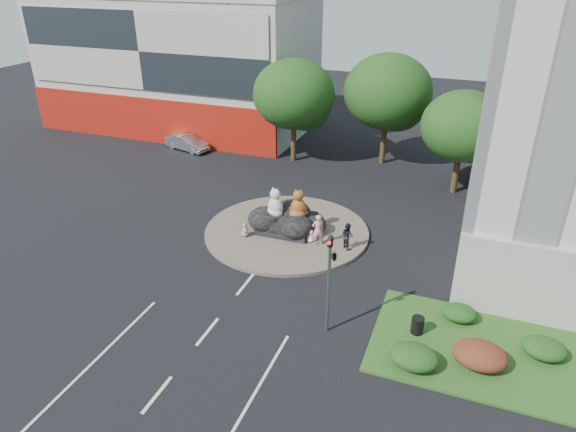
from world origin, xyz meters
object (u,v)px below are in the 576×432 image
(cat_tabby, at_px, (298,204))
(pedestrian_dark, at_px, (347,236))
(kitten_white, at_px, (311,236))
(cat_white, at_px, (275,202))
(kitten_calico, at_px, (245,229))
(litter_bin, at_px, (417,325))
(pedestrian_pink, at_px, (318,230))
(parked_car, at_px, (187,142))

(cat_tabby, height_order, pedestrian_dark, cat_tabby)
(cat_tabby, height_order, kitten_white, cat_tabby)
(cat_white, height_order, cat_tabby, cat_white)
(cat_tabby, height_order, kitten_calico, cat_tabby)
(litter_bin, bearing_deg, kitten_white, 139.53)
(cat_white, relative_size, cat_tabby, 1.01)
(pedestrian_pink, bearing_deg, kitten_white, -52.22)
(cat_white, xyz_separation_m, cat_tabby, (1.35, 0.33, -0.01))
(cat_white, distance_m, kitten_white, 2.96)
(kitten_white, relative_size, pedestrian_pink, 0.41)
(cat_tabby, bearing_deg, kitten_calico, -152.74)
(litter_bin, bearing_deg, cat_white, 145.01)
(pedestrian_dark, distance_m, parked_car, 21.21)
(cat_white, distance_m, pedestrian_dark, 4.81)
(pedestrian_pink, relative_size, pedestrian_dark, 1.21)
(kitten_calico, distance_m, parked_car, 17.12)
(cat_tabby, bearing_deg, litter_bin, -45.33)
(kitten_white, xyz_separation_m, pedestrian_dark, (2.17, 0.06, 0.40))
(parked_car, relative_size, litter_bin, 5.18)
(cat_tabby, xyz_separation_m, kitten_white, (1.13, -0.99, -1.45))
(cat_white, distance_m, cat_tabby, 1.39)
(kitten_white, xyz_separation_m, litter_bin, (7.01, -5.98, -0.07))
(cat_white, distance_m, parked_car, 17.20)
(cat_white, xyz_separation_m, parked_car, (-12.91, 11.29, -1.36))
(pedestrian_dark, relative_size, litter_bin, 1.96)
(pedestrian_pink, distance_m, parked_car, 19.97)
(cat_tabby, xyz_separation_m, parked_car, (-14.26, 10.96, -1.35))
(cat_tabby, bearing_deg, pedestrian_dark, -20.47)
(cat_white, distance_m, kitten_calico, 2.42)
(kitten_white, distance_m, parked_car, 19.49)
(cat_white, height_order, kitten_calico, cat_white)
(kitten_white, bearing_deg, pedestrian_pink, -54.27)
(cat_tabby, distance_m, parked_car, 18.03)
(pedestrian_pink, height_order, litter_bin, pedestrian_pink)
(cat_white, height_order, kitten_white, cat_white)
(pedestrian_dark, bearing_deg, kitten_white, 41.00)
(kitten_white, xyz_separation_m, pedestrian_pink, (0.48, -0.17, 0.56))
(pedestrian_dark, bearing_deg, parked_car, 5.23)
(cat_white, bearing_deg, parked_car, 164.34)
(cat_tabby, bearing_deg, pedestrian_pink, -40.54)
(cat_white, xyz_separation_m, kitten_calico, (-1.40, -1.39, -1.40))
(parked_car, distance_m, litter_bin, 28.69)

